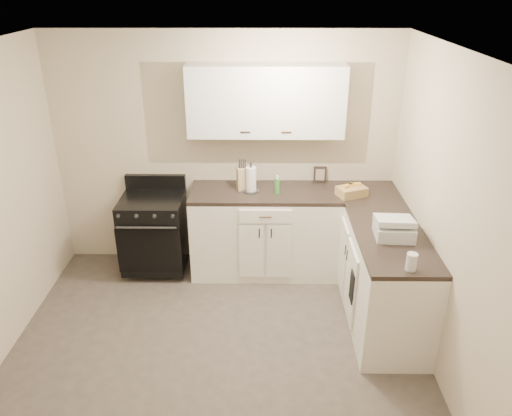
{
  "coord_description": "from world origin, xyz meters",
  "views": [
    {
      "loc": [
        0.37,
        -3.23,
        2.97
      ],
      "look_at": [
        0.33,
        0.85,
        1.05
      ],
      "focal_mm": 35.0,
      "sensor_mm": 36.0,
      "label": 1
    }
  ],
  "objects_px": {
    "stove": "(154,233)",
    "countertop_grill": "(394,230)",
    "wicker_basket": "(352,191)",
    "paper_towel": "(251,179)",
    "knife_block": "(242,179)"
  },
  "relations": [
    {
      "from": "paper_towel",
      "to": "wicker_basket",
      "type": "bearing_deg",
      "value": -5.96
    },
    {
      "from": "knife_block",
      "to": "paper_towel",
      "type": "xyz_separation_m",
      "value": [
        0.09,
        -0.05,
        0.01
      ]
    },
    {
      "from": "paper_towel",
      "to": "wicker_basket",
      "type": "height_order",
      "value": "paper_towel"
    },
    {
      "from": "countertop_grill",
      "to": "knife_block",
      "type": "bearing_deg",
      "value": 145.44
    },
    {
      "from": "paper_towel",
      "to": "wicker_basket",
      "type": "xyz_separation_m",
      "value": [
        1.01,
        -0.11,
        -0.08
      ]
    },
    {
      "from": "countertop_grill",
      "to": "stove",
      "type": "bearing_deg",
      "value": 160.4
    },
    {
      "from": "knife_block",
      "to": "countertop_grill",
      "type": "relative_size",
      "value": 0.74
    },
    {
      "from": "stove",
      "to": "wicker_basket",
      "type": "distance_m",
      "value": 2.12
    },
    {
      "from": "knife_block",
      "to": "paper_towel",
      "type": "height_order",
      "value": "paper_towel"
    },
    {
      "from": "knife_block",
      "to": "countertop_grill",
      "type": "bearing_deg",
      "value": -52.43
    },
    {
      "from": "stove",
      "to": "wicker_basket",
      "type": "xyz_separation_m",
      "value": [
        2.06,
        -0.09,
        0.53
      ]
    },
    {
      "from": "countertop_grill",
      "to": "paper_towel",
      "type": "bearing_deg",
      "value": 144.85
    },
    {
      "from": "stove",
      "to": "paper_towel",
      "type": "bearing_deg",
      "value": 1.11
    },
    {
      "from": "stove",
      "to": "countertop_grill",
      "type": "xyz_separation_m",
      "value": [
        2.27,
        -0.95,
        0.54
      ]
    },
    {
      "from": "wicker_basket",
      "to": "stove",
      "type": "bearing_deg",
      "value": 177.61
    }
  ]
}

